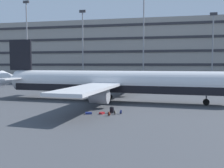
{
  "coord_description": "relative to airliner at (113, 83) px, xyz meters",
  "views": [
    {
      "loc": [
        6.42,
        -40.58,
        5.72
      ],
      "look_at": [
        -1.22,
        -5.14,
        3.0
      ],
      "focal_mm": 40.98,
      "sensor_mm": 36.0,
      "label": 1
    }
  ],
  "objects": [
    {
      "name": "airliner",
      "position": [
        0.0,
        0.0,
        0.0
      ],
      "size": [
        40.77,
        33.11,
        9.98
      ],
      "color": "silver",
      "rests_on": "ground_plane"
    },
    {
      "name": "backpack_laid_flat",
      "position": [
        3.0,
        -9.83,
        -2.67
      ],
      "size": [
        0.29,
        0.4,
        0.54
      ],
      "color": "navy",
      "rests_on": "ground_plane"
    },
    {
      "name": "ground_plane",
      "position": [
        1.79,
        1.77,
        -2.91
      ],
      "size": [
        600.0,
        600.0,
        0.0
      ],
      "primitive_type": "plane",
      "color": "#424449"
    },
    {
      "name": "suitcase_scuffed",
      "position": [
        -0.65,
        -10.67,
        -2.8
      ],
      "size": [
        0.86,
        0.66,
        0.23
      ],
      "color": "navy",
      "rests_on": "ground_plane"
    },
    {
      "name": "light_mast_center_right",
      "position": [
        19.64,
        31.55,
        8.28
      ],
      "size": [
        1.8,
        0.5,
        19.09
      ],
      "color": "gray",
      "rests_on": "ground_plane"
    },
    {
      "name": "light_mast_center_left",
      "position": [
        1.82,
        31.55,
        11.9
      ],
      "size": [
        1.8,
        0.5,
        26.12
      ],
      "color": "gray",
      "rests_on": "ground_plane"
    },
    {
      "name": "suitcase_silver",
      "position": [
        1.88,
        -9.57,
        -2.52
      ],
      "size": [
        0.52,
        0.37,
        0.86
      ],
      "color": "black",
      "rests_on": "ground_plane"
    },
    {
      "name": "light_mast_left",
      "position": [
        -15.53,
        31.55,
        9.41
      ],
      "size": [
        1.8,
        0.5,
        21.27
      ],
      "color": "gray",
      "rests_on": "ground_plane"
    },
    {
      "name": "backpack_red",
      "position": [
        1.91,
        -11.17,
        -2.67
      ],
      "size": [
        0.36,
        0.42,
        0.54
      ],
      "color": "#592619",
      "rests_on": "ground_plane"
    },
    {
      "name": "light_mast_far_left",
      "position": [
        -33.11,
        31.55,
        11.2
      ],
      "size": [
        1.8,
        0.5,
        24.77
      ],
      "color": "gray",
      "rests_on": "ground_plane"
    },
    {
      "name": "backpack_purple",
      "position": [
        2.43,
        -10.27,
        -2.67
      ],
      "size": [
        0.36,
        0.42,
        0.54
      ],
      "color": "gray",
      "rests_on": "ground_plane"
    },
    {
      "name": "suitcase_teal",
      "position": [
        0.85,
        -10.3,
        -2.8
      ],
      "size": [
        0.63,
        0.73,
        0.21
      ],
      "color": "#B21E23",
      "rests_on": "ground_plane"
    },
    {
      "name": "terminal_structure",
      "position": [
        1.79,
        44.78,
        6.78
      ],
      "size": [
        130.09,
        16.99,
        19.38
      ],
      "color": "gray",
      "rests_on": "ground_plane"
    }
  ]
}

